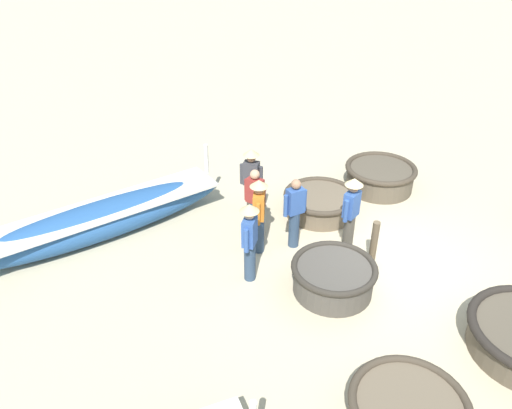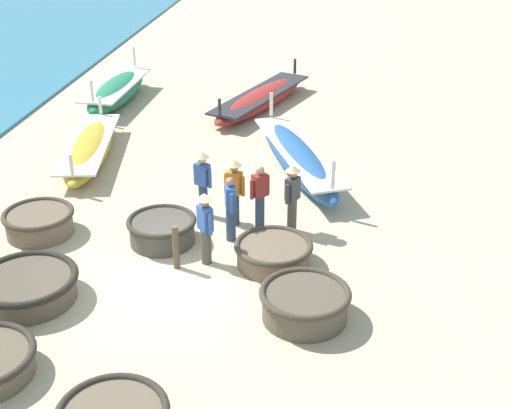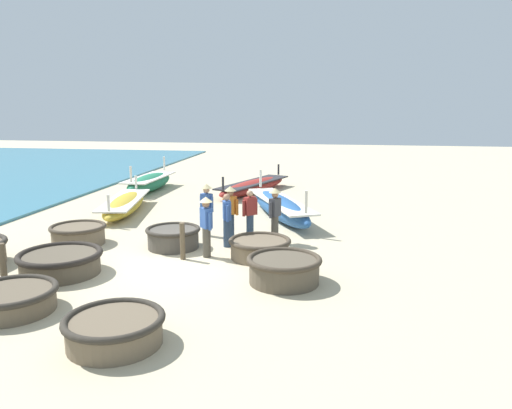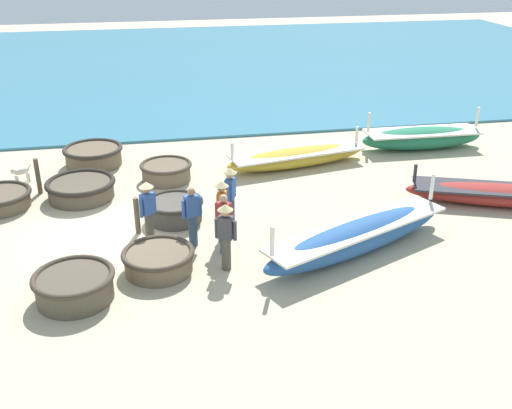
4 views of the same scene
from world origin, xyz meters
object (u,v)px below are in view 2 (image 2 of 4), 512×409
Objects in this scene: coracle_far_right at (39,222)px; coracle_front_left at (27,286)px; fisherman_standing_left at (293,194)px; fisherman_hauling at (205,224)px; fisherman_with_hat at (234,188)px; coracle_upturned at (273,253)px; fisherman_by_coracle at (260,195)px; coracle_weathered at (305,303)px; long_boat_ochre_hull at (116,91)px; fisherman_standing_right at (203,179)px; mooring_post_inland at (176,247)px; long_boat_red_hull at (260,99)px; long_boat_blue_hull at (89,149)px; long_boat_white_hull at (298,159)px; coracle_beside_post at (162,230)px; fisherman_crouching at (231,207)px.

coracle_far_right is 2.70m from coracle_front_left.
fisherman_standing_left reaches higher than coracle_far_right.
fisherman_with_hat is at bearing 81.41° from fisherman_hauling.
coracle_upturned is 1.80m from fisherman_by_coracle.
long_boat_ochre_hull is at bearing 124.02° from coracle_weathered.
coracle_front_left is at bearing -122.70° from fisherman_standing_right.
coracle_upturned is at bearing 12.80° from mooring_post_inland.
long_boat_red_hull is 6.60m from long_boat_blue_hull.
fisherman_standing_left reaches higher than coracle_upturned.
coracle_upturned is 11.89m from long_boat_ochre_hull.
coracle_weathered is at bearing -82.48° from long_boat_white_hull.
fisherman_by_coracle is at bearing -99.50° from long_boat_white_hull.
fisherman_by_coracle reaches higher than long_boat_white_hull.
fisherman_standing_left is at bearing -27.55° from long_boat_blue_hull.
fisherman_standing_left is (2.83, 1.02, 0.63)m from coracle_beside_post.
fisherman_by_coracle is at bearing 52.53° from fisherman_crouching.
fisherman_standing_right reaches higher than long_boat_ochre_hull.
fisherman_with_hat reaches higher than coracle_front_left.
fisherman_by_coracle reaches higher than long_boat_red_hull.
fisherman_with_hat is at bearing -33.02° from long_boat_blue_hull.
long_boat_red_hull is at bearing 103.10° from coracle_weathered.
long_boat_ochre_hull is 9.88m from fisherman_with_hat.
long_boat_white_hull is 3.34× the size of fisherman_hauling.
fisherman_hauling is (4.57, -4.96, 0.63)m from long_boat_blue_hull.
coracle_weathered is 1.12× the size of fisherman_by_coracle.
fisherman_with_hat is at bearing 67.98° from mooring_post_inland.
fisherman_crouching is (3.51, 2.99, 0.52)m from coracle_front_left.
coracle_front_left is at bearing -137.56° from fisherman_by_coracle.
fisherman_standing_left is (4.83, 3.65, 0.65)m from coracle_front_left.
fisherman_crouching is 0.94× the size of fisherman_standing_left.
long_boat_ochre_hull is 2.68× the size of fisherman_hauling.
fisherman_with_hat reaches higher than coracle_beside_post.
long_boat_white_hull is at bearing 93.98° from fisherman_standing_left.
coracle_upturned is at bearing 6.20° from fisherman_hauling.
long_boat_red_hull is at bearing 89.22° from mooring_post_inland.
coracle_front_left is 11.99m from long_boat_ochre_hull.
fisherman_standing_right is at bearing 169.05° from fisherman_standing_left.
fisherman_by_coracle is 0.90m from fisherman_crouching.
coracle_far_right is at bearing -83.79° from long_boat_blue_hull.
fisherman_hauling reaches higher than fisherman_by_coracle.
coracle_front_left is at bearing -177.08° from coracle_weathered.
fisherman_with_hat is 1.66× the size of mooring_post_inland.
long_boat_blue_hull is at bearing 149.73° from fisherman_by_coracle.
long_boat_red_hull reaches higher than coracle_weathered.
coracle_upturned is at bearing -38.66° from long_boat_blue_hull.
coracle_upturned is at bearing -11.71° from coracle_beside_post.
fisherman_standing_right is at bearing 89.53° from mooring_post_inland.
fisherman_crouching is 0.94× the size of fisherman_with_hat.
fisherman_by_coracle is (-0.56, 1.63, 0.54)m from coracle_upturned.
fisherman_hauling is (4.10, -0.61, 0.64)m from coracle_far_right.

